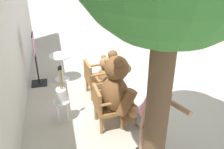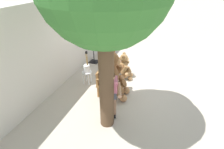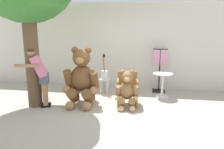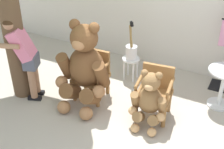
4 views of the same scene
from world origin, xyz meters
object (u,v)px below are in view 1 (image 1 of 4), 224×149
at_px(wooden_chair_left, 106,106).
at_px(teddy_bear_small, 107,75).
at_px(person_visitor, 154,112).
at_px(teddy_bear_large, 119,91).
at_px(clothing_display_stand, 36,58).
at_px(wooden_chair_right, 95,78).
at_px(round_side_table, 61,65).
at_px(brush_bucket, 61,93).
at_px(white_stool, 62,105).

height_order(wooden_chair_left, teddy_bear_small, teddy_bear_small).
bearing_deg(person_visitor, teddy_bear_large, 16.56).
xyz_separation_m(wooden_chair_left, clothing_display_stand, (2.05, 1.35, 0.26)).
bearing_deg(wooden_chair_right, wooden_chair_left, 179.98).
bearing_deg(person_visitor, wooden_chair_left, 29.52).
xyz_separation_m(wooden_chair_left, round_side_table, (2.13, 0.74, -0.01)).
bearing_deg(wooden_chair_left, teddy_bear_large, -88.08).
bearing_deg(clothing_display_stand, teddy_bear_small, -117.68).
xyz_separation_m(wooden_chair_left, brush_bucket, (0.38, 0.82, 0.17)).
relative_size(teddy_bear_small, white_stool, 2.14).
bearing_deg(brush_bucket, teddy_bear_small, -54.09).
height_order(person_visitor, round_side_table, person_visitor).
distance_m(wooden_chair_left, brush_bucket, 0.92).
xyz_separation_m(teddy_bear_small, brush_bucket, (-0.81, 1.12, 0.15)).
bearing_deg(white_stool, person_visitor, -134.73).
relative_size(wooden_chair_left, person_visitor, 0.56).
height_order(wooden_chair_right, round_side_table, wooden_chair_right).
distance_m(brush_bucket, round_side_table, 1.75).
relative_size(white_stool, brush_bucket, 0.59).
bearing_deg(teddy_bear_small, round_side_table, 48.02).
relative_size(wooden_chair_left, teddy_bear_large, 0.56).
bearing_deg(teddy_bear_small, white_stool, 125.83).
bearing_deg(brush_bucket, wooden_chair_left, -115.01).
height_order(wooden_chair_left, person_visitor, person_visitor).
distance_m(wooden_chair_right, teddy_bear_small, 0.29).
height_order(wooden_chair_right, clothing_display_stand, clothing_display_stand).
xyz_separation_m(wooden_chair_right, white_stool, (-0.80, 0.83, -0.11)).
distance_m(teddy_bear_small, white_stool, 1.39).
bearing_deg(teddy_bear_small, wooden_chair_right, 92.69).
bearing_deg(white_stool, clothing_display_stand, 17.25).
xyz_separation_m(wooden_chair_right, round_side_table, (0.95, 0.74, -0.01)).
xyz_separation_m(brush_bucket, clothing_display_stand, (1.67, 0.52, 0.09)).
bearing_deg(teddy_bear_large, white_stool, 71.03).
xyz_separation_m(white_stool, clothing_display_stand, (1.67, 0.52, 0.36)).
height_order(wooden_chair_left, round_side_table, wooden_chair_left).
distance_m(wooden_chair_right, teddy_bear_large, 1.23).
distance_m(round_side_table, clothing_display_stand, 0.67).
height_order(person_visitor, clothing_display_stand, person_visitor).
bearing_deg(wooden_chair_left, round_side_table, 19.26).
height_order(teddy_bear_large, clothing_display_stand, teddy_bear_large).
distance_m(wooden_chair_right, white_stool, 1.15).
height_order(teddy_bear_large, white_stool, teddy_bear_large).
relative_size(wooden_chair_right, white_stool, 1.87).
relative_size(teddy_bear_large, teddy_bear_small, 1.56).
distance_m(teddy_bear_small, brush_bucket, 1.39).
height_order(person_visitor, brush_bucket, person_visitor).
xyz_separation_m(teddy_bear_large, clothing_display_stand, (2.05, 1.61, -0.03)).
relative_size(teddy_bear_large, white_stool, 3.34).
height_order(wooden_chair_left, wooden_chair_right, same).
distance_m(brush_bucket, clothing_display_stand, 1.75).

